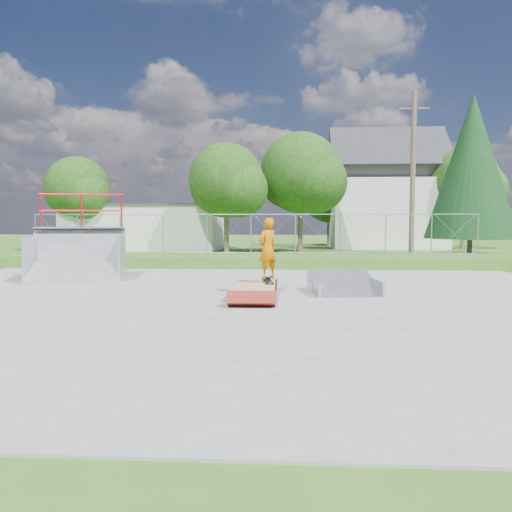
{
  "coord_description": "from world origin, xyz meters",
  "views": [
    {
      "loc": [
        1.57,
        -11.92,
        1.97
      ],
      "look_at": [
        0.82,
        0.55,
        1.1
      ],
      "focal_mm": 35.0,
      "sensor_mm": 36.0,
      "label": 1
    }
  ],
  "objects": [
    {
      "name": "concrete_pad",
      "position": [
        0.0,
        0.0,
        0.02
      ],
      "size": [
        20.0,
        16.0,
        0.04
      ],
      "primitive_type": "cube",
      "color": "gray",
      "rests_on": "ground"
    },
    {
      "name": "chain_link_fence",
      "position": [
        0.0,
        10.5,
        1.4
      ],
      "size": [
        20.0,
        0.06,
        1.8
      ],
      "primitive_type": null,
      "color": "gray",
      "rests_on": "grass_berm"
    },
    {
      "name": "quarter_pipe",
      "position": [
        -5.32,
        4.1,
        1.47
      ],
      "size": [
        3.43,
        3.1,
        2.93
      ],
      "primitive_type": null,
      "rotation": [
        0.0,
        0.0,
        0.24
      ],
      "color": "#9A9DA1",
      "rests_on": "concrete_pad"
    },
    {
      "name": "tree_right_far",
      "position": [
        14.27,
        23.82,
        4.54
      ],
      "size": [
        5.1,
        4.8,
        7.12
      ],
      "color": "brown",
      "rests_on": "ground"
    },
    {
      "name": "skater",
      "position": [
        1.09,
        1.19,
        1.19
      ],
      "size": [
        0.69,
        0.68,
        1.6
      ],
      "primitive_type": "imported",
      "rotation": [
        0.0,
        0.0,
        3.92
      ],
      "color": "#C76800",
      "rests_on": "grind_box"
    },
    {
      "name": "concrete_stairs",
      "position": [
        -8.5,
        8.7,
        0.4
      ],
      "size": [
        1.5,
        1.6,
        0.8
      ],
      "primitive_type": null,
      "color": "gray",
      "rests_on": "ground"
    },
    {
      "name": "gable_house",
      "position": [
        9.0,
        26.0,
        3.84
      ],
      "size": [
        8.4,
        6.08,
        8.94
      ],
      "color": "silver",
      "rests_on": "ground"
    },
    {
      "name": "tree_back_mid",
      "position": [
        5.21,
        27.86,
        3.63
      ],
      "size": [
        4.08,
        3.84,
        5.7
      ],
      "color": "brown",
      "rests_on": "ground"
    },
    {
      "name": "tree_left_near",
      "position": [
        -1.75,
        17.83,
        4.24
      ],
      "size": [
        4.76,
        4.48,
        6.65
      ],
      "color": "brown",
      "rests_on": "ground"
    },
    {
      "name": "ground",
      "position": [
        0.0,
        0.0,
        0.0
      ],
      "size": [
        120.0,
        120.0,
        0.0
      ],
      "primitive_type": "plane",
      "color": "#36621C",
      "rests_on": "ground"
    },
    {
      "name": "grind_box",
      "position": [
        0.78,
        0.88,
        0.17
      ],
      "size": [
        1.12,
        2.29,
        0.34
      ],
      "rotation": [
        0.0,
        0.0,
        0.01
      ],
      "color": "maroon",
      "rests_on": "concrete_pad"
    },
    {
      "name": "utility_pole",
      "position": [
        7.5,
        12.0,
        4.0
      ],
      "size": [
        0.24,
        0.24,
        8.0
      ],
      "primitive_type": "cylinder",
      "color": "brown",
      "rests_on": "ground"
    },
    {
      "name": "tree_center",
      "position": [
        2.78,
        19.81,
        4.85
      ],
      "size": [
        5.44,
        5.12,
        7.6
      ],
      "color": "brown",
      "rests_on": "ground"
    },
    {
      "name": "utility_building_flat",
      "position": [
        -8.0,
        22.0,
        1.5
      ],
      "size": [
        10.0,
        6.0,
        3.0
      ],
      "primitive_type": "cube",
      "color": "silver",
      "rests_on": "ground"
    },
    {
      "name": "flat_bank_ramp",
      "position": [
        3.15,
        1.6,
        0.26
      ],
      "size": [
        1.95,
        2.05,
        0.53
      ],
      "primitive_type": null,
      "rotation": [
        0.0,
        0.0,
        0.13
      ],
      "color": "#9A9DA1",
      "rests_on": "concrete_pad"
    },
    {
      "name": "grass_berm",
      "position": [
        0.0,
        9.5,
        0.25
      ],
      "size": [
        24.0,
        3.0,
        0.5
      ],
      "primitive_type": "cube",
      "color": "#36621C",
      "rests_on": "ground"
    },
    {
      "name": "skateboard",
      "position": [
        1.09,
        1.19,
        0.38
      ],
      "size": [
        0.39,
        0.82,
        0.13
      ],
      "primitive_type": "cube",
      "rotation": [
        0.14,
        0.0,
        0.22
      ],
      "color": "black",
      "rests_on": "grind_box"
    },
    {
      "name": "tree_left_far",
      "position": [
        -11.77,
        19.85,
        3.94
      ],
      "size": [
        4.42,
        4.16,
        6.18
      ],
      "color": "brown",
      "rests_on": "ground"
    },
    {
      "name": "conifer_tree",
      "position": [
        12.0,
        17.0,
        5.05
      ],
      "size": [
        5.04,
        5.04,
        9.1
      ],
      "color": "brown",
      "rests_on": "ground"
    }
  ]
}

